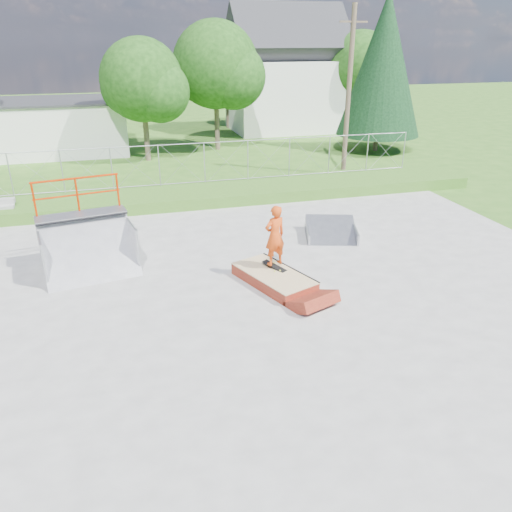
{
  "coord_description": "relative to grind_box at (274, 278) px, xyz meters",
  "views": [
    {
      "loc": [
        -3.69,
        -11.34,
        6.48
      ],
      "look_at": [
        -0.39,
        0.53,
        1.1
      ],
      "focal_mm": 35.0,
      "sensor_mm": 36.0,
      "label": 1
    }
  ],
  "objects": [
    {
      "name": "flat_bank_ramp",
      "position": [
        3.05,
        2.95,
        0.07
      ],
      "size": [
        2.19,
        2.27,
        0.53
      ],
      "primitive_type": null,
      "rotation": [
        0.0,
        0.0,
        -0.31
      ],
      "color": "gray",
      "rests_on": "concrete_pad"
    },
    {
      "name": "skater",
      "position": [
        0.11,
        0.3,
        1.12
      ],
      "size": [
        0.74,
        0.58,
        1.77
      ],
      "primitive_type": "imported",
      "rotation": [
        0.0,
        0.0,
        3.42
      ],
      "color": "#D54512",
      "rests_on": "grind_box"
    },
    {
      "name": "skateboard",
      "position": [
        0.11,
        0.3,
        0.23
      ],
      "size": [
        0.62,
        0.79,
        0.13
      ],
      "primitive_type": "cube",
      "rotation": [
        0.14,
        0.0,
        0.58
      ],
      "color": "black",
      "rests_on": "grind_box"
    },
    {
      "name": "tree_back_mid",
      "position": [
        4.99,
        27.01,
        3.44
      ],
      "size": [
        4.08,
        3.84,
        5.7
      ],
      "color": "brown",
      "rests_on": "ground"
    },
    {
      "name": "tree_left_near",
      "position": [
        -1.98,
        16.98,
        4.05
      ],
      "size": [
        4.76,
        4.48,
        6.65
      ],
      "color": "brown",
      "rests_on": "ground"
    },
    {
      "name": "ground",
      "position": [
        -0.23,
        -0.85,
        -0.19
      ],
      "size": [
        120.0,
        120.0,
        0.0
      ],
      "primitive_type": "plane",
      "color": "#30611B",
      "rests_on": "ground"
    },
    {
      "name": "concrete_pad",
      "position": [
        -0.23,
        -0.85,
        -0.17
      ],
      "size": [
        20.0,
        16.0,
        0.04
      ],
      "primitive_type": "cube",
      "color": "gray",
      "rests_on": "ground"
    },
    {
      "name": "chain_link_fence",
      "position": [
        -0.23,
        9.65,
        1.21
      ],
      "size": [
        20.0,
        0.06,
        1.8
      ],
      "primitive_type": null,
      "color": "#9DA1A5",
      "rests_on": "grass_berm"
    },
    {
      "name": "quarter_pipe",
      "position": [
        -5.05,
        2.34,
        1.13
      ],
      "size": [
        3.0,
        2.67,
        2.65
      ],
      "primitive_type": null,
      "rotation": [
        0.0,
        0.0,
        0.18
      ],
      "color": "gray",
      "rests_on": "concrete_pad"
    },
    {
      "name": "grind_box",
      "position": [
        0.0,
        0.0,
        0.0
      ],
      "size": [
        2.06,
        2.81,
        0.38
      ],
      "rotation": [
        0.0,
        0.0,
        0.37
      ],
      "color": "maroon",
      "rests_on": "concrete_pad"
    },
    {
      "name": "tree_center",
      "position": [
        2.56,
        18.96,
        4.66
      ],
      "size": [
        5.44,
        5.12,
        7.6
      ],
      "color": "brown",
      "rests_on": "ground"
    },
    {
      "name": "gable_house",
      "position": [
        8.77,
        25.15,
        3.65
      ],
      "size": [
        8.4,
        6.08,
        8.94
      ],
      "color": "silver",
      "rests_on": "ground"
    },
    {
      "name": "utility_building_flat",
      "position": [
        -8.23,
        21.15,
        1.31
      ],
      "size": [
        10.0,
        6.0,
        3.0
      ],
      "primitive_type": "cube",
      "color": "silver",
      "rests_on": "ground"
    },
    {
      "name": "conifer_tree",
      "position": [
        11.77,
        16.15,
        4.86
      ],
      "size": [
        5.04,
        5.04,
        9.1
      ],
      "color": "brown",
      "rests_on": "ground"
    },
    {
      "name": "utility_pole",
      "position": [
        7.27,
        11.15,
        3.81
      ],
      "size": [
        0.24,
        0.24,
        8.0
      ],
      "primitive_type": "cylinder",
      "color": "brown",
      "rests_on": "ground"
    },
    {
      "name": "tree_right_far",
      "position": [
        14.04,
        22.97,
        4.35
      ],
      "size": [
        5.1,
        4.8,
        7.12
      ],
      "color": "brown",
      "rests_on": "ground"
    },
    {
      "name": "grass_berm",
      "position": [
        -0.23,
        8.65,
        0.06
      ],
      "size": [
        24.0,
        3.0,
        0.5
      ],
      "primitive_type": "cube",
      "color": "#30611B",
      "rests_on": "ground"
    }
  ]
}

